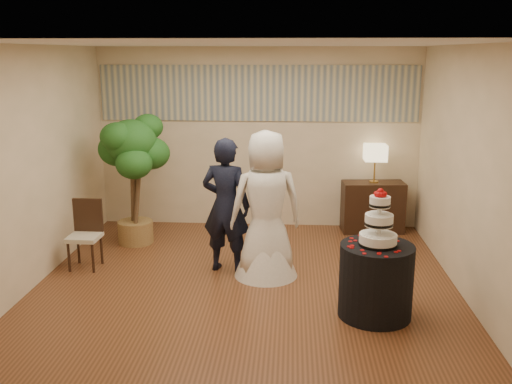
# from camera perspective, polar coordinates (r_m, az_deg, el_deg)

# --- Properties ---
(floor) EXTENTS (5.00, 5.00, 0.00)m
(floor) POSITION_cam_1_polar(r_m,az_deg,el_deg) (6.92, -1.05, -9.26)
(floor) COLOR brown
(floor) RESTS_ON ground
(ceiling) EXTENTS (5.00, 5.00, 0.00)m
(ceiling) POSITION_cam_1_polar(r_m,az_deg,el_deg) (6.37, -1.16, 14.60)
(ceiling) COLOR white
(ceiling) RESTS_ON wall_back
(wall_back) EXTENTS (5.00, 0.06, 2.80)m
(wall_back) POSITION_cam_1_polar(r_m,az_deg,el_deg) (8.96, 0.22, 5.38)
(wall_back) COLOR beige
(wall_back) RESTS_ON ground
(wall_front) EXTENTS (5.00, 0.06, 2.80)m
(wall_front) POSITION_cam_1_polar(r_m,az_deg,el_deg) (4.10, -3.99, -4.87)
(wall_front) COLOR beige
(wall_front) RESTS_ON ground
(wall_left) EXTENTS (0.06, 5.00, 2.80)m
(wall_left) POSITION_cam_1_polar(r_m,az_deg,el_deg) (7.15, -21.50, 2.28)
(wall_left) COLOR beige
(wall_left) RESTS_ON ground
(wall_right) EXTENTS (0.06, 5.00, 2.80)m
(wall_right) POSITION_cam_1_polar(r_m,az_deg,el_deg) (6.77, 20.49, 1.76)
(wall_right) COLOR beige
(wall_right) RESTS_ON ground
(mural_border) EXTENTS (4.90, 0.02, 0.85)m
(mural_border) POSITION_cam_1_polar(r_m,az_deg,el_deg) (8.86, 0.21, 9.84)
(mural_border) COLOR #9FA292
(mural_border) RESTS_ON wall_back
(groom) EXTENTS (0.70, 0.55, 1.71)m
(groom) POSITION_cam_1_polar(r_m,az_deg,el_deg) (7.10, -3.02, -1.37)
(groom) COLOR black
(groom) RESTS_ON floor
(bride) EXTENTS (1.06, 0.98, 1.82)m
(bride) POSITION_cam_1_polar(r_m,az_deg,el_deg) (6.91, 1.02, -1.28)
(bride) COLOR white
(bride) RESTS_ON floor
(cake_table) EXTENTS (0.84, 0.84, 0.78)m
(cake_table) POSITION_cam_1_polar(r_m,az_deg,el_deg) (6.15, 11.88, -8.68)
(cake_table) COLOR black
(cake_table) RESTS_ON floor
(wedding_cake) EXTENTS (0.39, 0.39, 0.60)m
(wedding_cake) POSITION_cam_1_polar(r_m,az_deg,el_deg) (5.92, 12.21, -2.47)
(wedding_cake) COLOR white
(wedding_cake) RESTS_ON cake_table
(console) EXTENTS (0.96, 0.48, 0.78)m
(console) POSITION_cam_1_polar(r_m,az_deg,el_deg) (8.98, 11.58, -1.46)
(console) COLOR black
(console) RESTS_ON floor
(table_lamp) EXTENTS (0.33, 0.33, 0.58)m
(table_lamp) POSITION_cam_1_polar(r_m,az_deg,el_deg) (8.83, 11.79, 2.80)
(table_lamp) COLOR #CFB888
(table_lamp) RESTS_ON console
(ficus_tree) EXTENTS (1.16, 1.16, 1.90)m
(ficus_tree) POSITION_cam_1_polar(r_m,az_deg,el_deg) (8.31, -12.20, 1.26)
(ficus_tree) COLOR #225B1D
(ficus_tree) RESTS_ON floor
(side_chair) EXTENTS (0.41, 0.43, 0.88)m
(side_chair) POSITION_cam_1_polar(r_m,az_deg,el_deg) (7.61, -16.81, -4.16)
(side_chair) COLOR black
(side_chair) RESTS_ON floor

